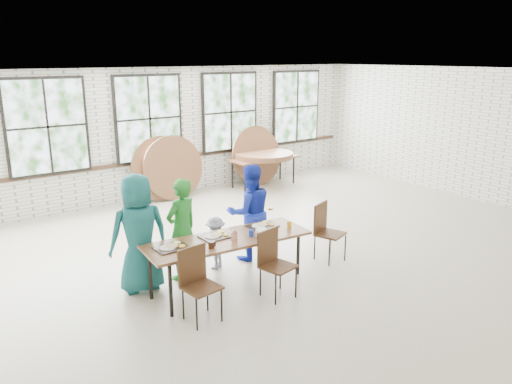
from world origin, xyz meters
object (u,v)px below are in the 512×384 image
(dining_table, at_px, (228,242))
(storage_table, at_px, (264,160))
(chair_near_right, at_px, (273,258))
(chair_near_left, at_px, (197,277))

(dining_table, distance_m, storage_table, 5.82)
(dining_table, bearing_deg, chair_near_right, -54.38)
(dining_table, height_order, chair_near_right, chair_near_right)
(chair_near_right, bearing_deg, chair_near_left, 164.43)
(dining_table, relative_size, chair_near_right, 2.60)
(chair_near_left, bearing_deg, chair_near_right, -10.07)
(dining_table, bearing_deg, chair_near_left, -141.58)
(chair_near_right, distance_m, storage_table, 6.06)
(chair_near_left, xyz_separation_m, chair_near_right, (1.17, -0.07, 0.00))
(dining_table, xyz_separation_m, chair_near_left, (-0.82, -0.53, -0.13))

